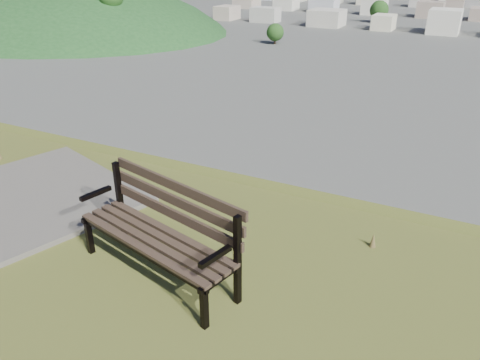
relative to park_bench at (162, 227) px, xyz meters
The scene contains 2 objects.
park_bench is the anchor object (origin of this frame).
green_wooded_hill 206.66m from the park_bench, 136.89° to the left, with size 159.52×127.61×79.76m.
Camera 1 is at (3.09, -1.73, 28.19)m, focal length 35.00 mm.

